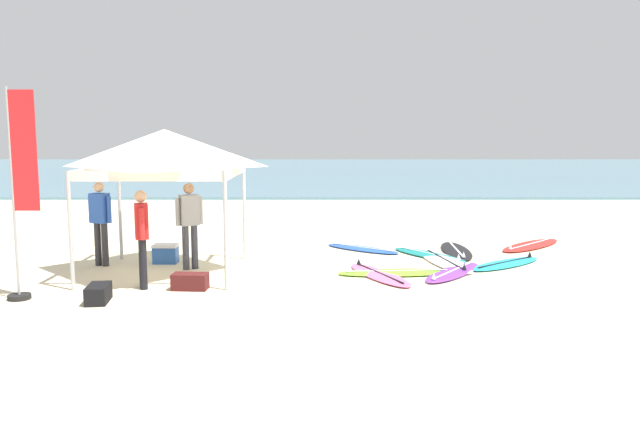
% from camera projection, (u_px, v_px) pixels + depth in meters
% --- Properties ---
extents(ground_plane, '(80.00, 80.00, 0.00)m').
position_uv_depth(ground_plane, '(298.00, 275.00, 11.82)').
color(ground_plane, beige).
extents(sea, '(80.00, 36.00, 0.10)m').
position_uv_depth(sea, '(314.00, 171.00, 42.91)').
color(sea, '#568499').
rests_on(sea, ground).
extents(canopy_tent, '(2.75, 2.75, 2.75)m').
position_uv_depth(canopy_tent, '(165.00, 149.00, 11.72)').
color(canopy_tent, '#B7B7BC').
rests_on(canopy_tent, ground).
extents(surfboard_cyan, '(1.98, 1.72, 0.19)m').
position_uv_depth(surfboard_cyan, '(506.00, 264.00, 12.72)').
color(surfboard_cyan, '#23B2CC').
rests_on(surfboard_cyan, ground).
extents(surfboard_blue, '(1.84, 1.61, 0.19)m').
position_uv_depth(surfboard_blue, '(362.00, 248.00, 14.36)').
color(surfboard_blue, blue).
rests_on(surfboard_blue, ground).
extents(surfboard_black, '(0.71, 2.25, 0.19)m').
position_uv_depth(surfboard_black, '(457.00, 251.00, 14.10)').
color(surfboard_black, black).
rests_on(surfboard_black, ground).
extents(surfboard_pink, '(1.35, 2.16, 0.19)m').
position_uv_depth(surfboard_pink, '(379.00, 275.00, 11.73)').
color(surfboard_pink, pink).
rests_on(surfboard_pink, ground).
extents(surfboard_purple, '(1.68, 2.05, 0.19)m').
position_uv_depth(surfboard_purple, '(453.00, 272.00, 11.92)').
color(surfboard_purple, purple).
rests_on(surfboard_purple, ground).
extents(surfboard_white, '(1.07, 2.52, 0.19)m').
position_uv_depth(surfboard_white, '(445.00, 261.00, 12.96)').
color(surfboard_white, white).
rests_on(surfboard_white, ground).
extents(surfboard_red, '(2.16, 2.15, 0.19)m').
position_uv_depth(surfboard_red, '(531.00, 245.00, 14.79)').
color(surfboard_red, red).
rests_on(surfboard_red, ground).
extents(surfboard_lime, '(2.33, 0.80, 0.19)m').
position_uv_depth(surfboard_lime, '(397.00, 272.00, 11.91)').
color(surfboard_lime, '#7AD12D').
rests_on(surfboard_lime, ground).
extents(surfboard_teal, '(1.66, 1.98, 0.19)m').
position_uv_depth(surfboard_teal, '(430.00, 255.00, 13.62)').
color(surfboard_teal, '#19847F').
rests_on(surfboard_teal, ground).
extents(person_red, '(0.32, 0.53, 1.71)m').
position_uv_depth(person_red, '(142.00, 232.00, 10.73)').
color(person_red, black).
rests_on(person_red, ground).
extents(person_grey, '(0.49, 0.37, 1.71)m').
position_uv_depth(person_grey, '(190.00, 220.00, 12.23)').
color(person_grey, '#383842').
rests_on(person_grey, ground).
extents(person_blue, '(0.52, 0.34, 1.71)m').
position_uv_depth(person_blue, '(101.00, 217.00, 12.56)').
color(person_blue, '#2D2D33').
rests_on(person_blue, ground).
extents(banner_flag, '(0.60, 0.36, 3.40)m').
position_uv_depth(banner_flag, '(21.00, 203.00, 9.93)').
color(banner_flag, '#99999E').
rests_on(banner_flag, ground).
extents(gear_bag_near_tent, '(0.39, 0.64, 0.28)m').
position_uv_depth(gear_bag_near_tent, '(99.00, 294.00, 9.94)').
color(gear_bag_near_tent, black).
rests_on(gear_bag_near_tent, ground).
extents(gear_bag_by_pole, '(0.62, 0.36, 0.28)m').
position_uv_depth(gear_bag_by_pole, '(190.00, 281.00, 10.75)').
color(gear_bag_by_pole, '#4C1919').
rests_on(gear_bag_by_pole, ground).
extents(cooler_box, '(0.50, 0.36, 0.39)m').
position_uv_depth(cooler_box, '(166.00, 254.00, 12.92)').
color(cooler_box, '#2D60B7').
rests_on(cooler_box, ground).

